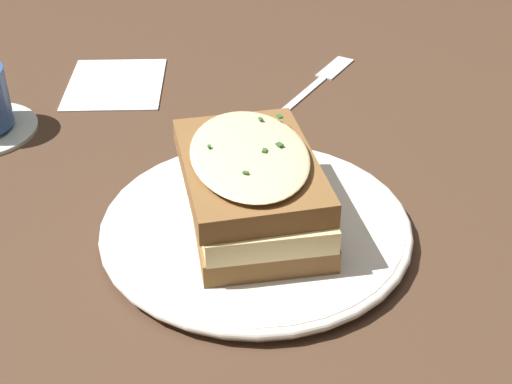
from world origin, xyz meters
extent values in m
plane|color=#473021|center=(0.00, 0.00, 0.00)|extent=(2.40, 2.40, 0.00)
cylinder|color=silver|center=(-0.01, -0.03, 0.01)|extent=(0.25, 0.25, 0.01)
torus|color=silver|center=(-0.01, -0.03, 0.01)|extent=(0.26, 0.26, 0.01)
cube|color=brown|center=(-0.01, -0.03, 0.02)|extent=(0.18, 0.15, 0.02)
cube|color=#EFDB93|center=(-0.01, -0.03, 0.04)|extent=(0.18, 0.15, 0.02)
cube|color=brown|center=(-0.01, -0.02, 0.06)|extent=(0.18, 0.15, 0.02)
ellipsoid|color=beige|center=(-0.01, -0.02, 0.08)|extent=(0.16, 0.14, 0.01)
cube|color=#2D6028|center=(0.00, -0.05, 0.09)|extent=(0.01, 0.01, 0.00)
cube|color=#2D6028|center=(-0.01, 0.01, 0.09)|extent=(0.00, 0.00, 0.00)
cube|color=#2D6028|center=(-0.04, -0.03, 0.09)|extent=(0.00, 0.00, 0.00)
cube|color=#2D6028|center=(0.04, -0.02, 0.09)|extent=(0.01, 0.01, 0.00)
cube|color=#2D6028|center=(-0.01, -0.04, 0.09)|extent=(0.01, 0.00, 0.00)
cube|color=#2D6028|center=(0.05, -0.04, 0.09)|extent=(0.01, 0.01, 0.00)
cube|color=silver|center=(0.25, -0.03, 0.00)|extent=(0.10, 0.05, 0.00)
cube|color=silver|center=(0.34, -0.06, 0.00)|extent=(0.07, 0.04, 0.00)
cube|color=#333335|center=(0.35, -0.06, 0.00)|extent=(0.04, 0.02, 0.00)
cube|color=#333335|center=(0.35, -0.07, 0.00)|extent=(0.04, 0.02, 0.00)
cube|color=#333335|center=(0.34, -0.07, 0.00)|extent=(0.04, 0.02, 0.00)
cube|color=white|center=(0.24, 0.19, 0.00)|extent=(0.16, 0.14, 0.00)
camera|label=1|loc=(-0.48, -0.12, 0.37)|focal=50.00mm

